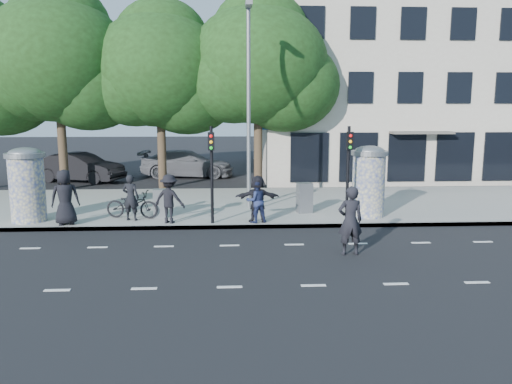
{
  "coord_description": "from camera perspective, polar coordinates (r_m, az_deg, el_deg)",
  "views": [
    {
      "loc": [
        0.04,
        -13.45,
        4.2
      ],
      "look_at": [
        0.93,
        3.5,
        1.31
      ],
      "focal_mm": 35.0,
      "sensor_mm": 36.0,
      "label": 1
    }
  ],
  "objects": [
    {
      "name": "ad_column_left",
      "position": [
        19.54,
        -24.72,
        0.95
      ],
      "size": [
        1.36,
        1.36,
        2.65
      ],
      "color": "beige",
      "rests_on": "sidewalk"
    },
    {
      "name": "street_lamp",
      "position": [
        20.11,
        -0.85,
        11.36
      ],
      "size": [
        0.25,
        0.93,
        8.0
      ],
      "color": "slate",
      "rests_on": "sidewalk"
    },
    {
      "name": "cabinet_left",
      "position": [
        18.85,
        -10.9,
        -1.28
      ],
      "size": [
        0.55,
        0.43,
        1.06
      ],
      "primitive_type": "cube",
      "rotation": [
        0.0,
        0.0,
        0.12
      ],
      "color": "gray",
      "rests_on": "sidewalk"
    },
    {
      "name": "tree_center",
      "position": [
        25.88,
        0.25,
        14.34
      ],
      "size": [
        7.0,
        7.0,
        9.3
      ],
      "color": "#38281C",
      "rests_on": "ground"
    },
    {
      "name": "building",
      "position": [
        35.56,
        17.05,
        12.14
      ],
      "size": [
        20.3,
        15.85,
        12.0
      ],
      "color": "#B9AC9B",
      "rests_on": "ground"
    },
    {
      "name": "sidewalk",
      "position": [
        21.35,
        -3.05,
        -1.49
      ],
      "size": [
        40.0,
        8.0,
        0.15
      ],
      "primitive_type": "cube",
      "color": "gray",
      "rests_on": "ground"
    },
    {
      "name": "car_right",
      "position": [
        30.68,
        -7.89,
        3.23
      ],
      "size": [
        2.68,
        5.75,
        1.62
      ],
      "primitive_type": "imported",
      "rotation": [
        0.0,
        0.0,
        1.5
      ],
      "color": "slate",
      "rests_on": "ground"
    },
    {
      "name": "traffic_pole_far",
      "position": [
        17.85,
        10.52,
        3.17
      ],
      "size": [
        0.22,
        0.31,
        3.4
      ],
      "color": "black",
      "rests_on": "sidewalk"
    },
    {
      "name": "traffic_pole_near",
      "position": [
        17.37,
        -5.09,
        3.12
      ],
      "size": [
        0.22,
        0.31,
        3.4
      ],
      "color": "black",
      "rests_on": "sidewalk"
    },
    {
      "name": "tree_near_left",
      "position": [
        26.46,
        -10.99,
        13.53
      ],
      "size": [
        6.8,
        6.8,
        8.97
      ],
      "color": "#38281C",
      "rests_on": "ground"
    },
    {
      "name": "tree_mid_left",
      "position": [
        27.42,
        -21.8,
        13.8
      ],
      "size": [
        7.2,
        7.2,
        9.57
      ],
      "color": "#38281C",
      "rests_on": "ground"
    },
    {
      "name": "bicycle",
      "position": [
        18.94,
        -13.99,
        -1.39
      ],
      "size": [
        1.02,
        2.04,
        1.02
      ],
      "primitive_type": "imported",
      "rotation": [
        0.0,
        0.0,
        1.39
      ],
      "color": "black",
      "rests_on": "sidewalk"
    },
    {
      "name": "car_mid",
      "position": [
        30.06,
        -19.47,
        2.67
      ],
      "size": [
        3.31,
        5.31,
        1.65
      ],
      "primitive_type": "imported",
      "rotation": [
        0.0,
        0.0,
        1.23
      ],
      "color": "black",
      "rests_on": "ground"
    },
    {
      "name": "man_road",
      "position": [
        14.51,
        10.72,
        -3.24
      ],
      "size": [
        0.76,
        0.53,
        2.0
      ],
      "primitive_type": "imported",
      "rotation": [
        0.0,
        0.0,
        3.22
      ],
      "color": "black",
      "rests_on": "ground"
    },
    {
      "name": "lane_dash_near",
      "position": [
        12.01,
        -3.04,
        -10.79
      ],
      "size": [
        32.0,
        0.12,
        0.01
      ],
      "primitive_type": "cube",
      "color": "silver",
      "rests_on": "ground"
    },
    {
      "name": "ad_column_right",
      "position": [
        19.06,
        12.75,
        1.4
      ],
      "size": [
        1.36,
        1.36,
        2.65
      ],
      "color": "beige",
      "rests_on": "sidewalk"
    },
    {
      "name": "ground",
      "position": [
        14.09,
        -3.04,
        -7.68
      ],
      "size": [
        120.0,
        120.0,
        0.0
      ],
      "primitive_type": "plane",
      "color": "black",
      "rests_on": "ground"
    },
    {
      "name": "cabinet_right",
      "position": [
        19.4,
        5.56,
        -0.67
      ],
      "size": [
        0.63,
        0.52,
        1.17
      ],
      "primitive_type": "cube",
      "rotation": [
        0.0,
        0.0,
        0.22
      ],
      "color": "slate",
      "rests_on": "sidewalk"
    },
    {
      "name": "ped_a",
      "position": [
        18.49,
        -20.98,
        -0.56
      ],
      "size": [
        1.08,
        0.84,
        1.94
      ],
      "primitive_type": "imported",
      "rotation": [
        0.0,
        0.0,
        3.4
      ],
      "color": "black",
      "rests_on": "sidewalk"
    },
    {
      "name": "ped_f",
      "position": [
        17.68,
        0.16,
        -0.77
      ],
      "size": [
        1.57,
        0.57,
        1.69
      ],
      "primitive_type": "imported",
      "rotation": [
        0.0,
        0.0,
        3.14
      ],
      "color": "black",
      "rests_on": "sidewalk"
    },
    {
      "name": "ped_c",
      "position": [
        17.63,
        0.02,
        -1.01
      ],
      "size": [
        0.9,
        0.79,
        1.57
      ],
      "primitive_type": "imported",
      "rotation": [
        0.0,
        0.0,
        3.45
      ],
      "color": "navy",
      "rests_on": "sidewalk"
    },
    {
      "name": "ped_b",
      "position": [
        18.54,
        -14.12,
        -0.6
      ],
      "size": [
        0.68,
        0.52,
        1.68
      ],
      "primitive_type": "imported",
      "rotation": [
        0.0,
        0.0,
        2.93
      ],
      "color": "black",
      "rests_on": "sidewalk"
    },
    {
      "name": "lane_dash_far",
      "position": [
        15.43,
        -3.05,
        -6.12
      ],
      "size": [
        32.0,
        0.12,
        0.01
      ],
      "primitive_type": "cube",
      "color": "silver",
      "rests_on": "ground"
    },
    {
      "name": "ped_d",
      "position": [
        17.83,
        -9.88,
        -0.77
      ],
      "size": [
        1.26,
        0.96,
        1.73
      ],
      "primitive_type": "imported",
      "rotation": [
        0.0,
        0.0,
        2.82
      ],
      "color": "black",
      "rests_on": "sidewalk"
    },
    {
      "name": "curb",
      "position": [
        17.5,
        -3.05,
        -3.98
      ],
      "size": [
        40.0,
        0.1,
        0.16
      ],
      "primitive_type": "cube",
      "color": "slate",
      "rests_on": "ground"
    }
  ]
}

